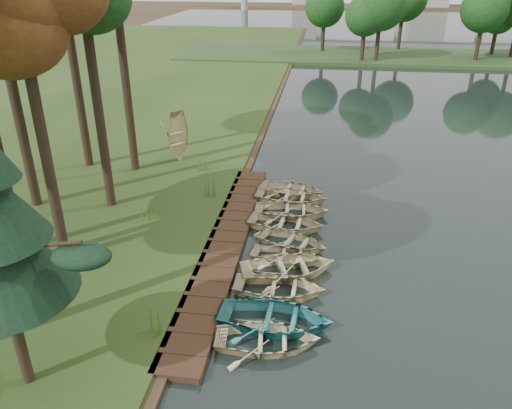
# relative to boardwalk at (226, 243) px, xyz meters

# --- Properties ---
(ground) EXTENTS (300.00, 300.00, 0.00)m
(ground) POSITION_rel_boardwalk_xyz_m (1.60, 0.00, -0.15)
(ground) COLOR #3D2F1D
(boardwalk) EXTENTS (1.60, 16.00, 0.30)m
(boardwalk) POSITION_rel_boardwalk_xyz_m (0.00, 0.00, 0.00)
(boardwalk) COLOR #382415
(boardwalk) RESTS_ON ground
(peninsula) EXTENTS (50.00, 14.00, 0.45)m
(peninsula) POSITION_rel_boardwalk_xyz_m (9.60, 50.00, 0.08)
(peninsula) COLOR #29441E
(peninsula) RESTS_ON ground
(far_trees) EXTENTS (45.60, 5.60, 8.80)m
(far_trees) POSITION_rel_boardwalk_xyz_m (6.27, 50.00, 6.28)
(far_trees) COLOR black
(far_trees) RESTS_ON peninsula
(rowboat_0) EXTENTS (3.65, 2.77, 0.71)m
(rowboat_0) POSITION_rel_boardwalk_xyz_m (2.54, -6.07, 0.25)
(rowboat_0) COLOR beige
(rowboat_0) RESTS_ON water
(rowboat_1) EXTENTS (4.06, 2.99, 0.81)m
(rowboat_1) POSITION_rel_boardwalk_xyz_m (2.68, -5.05, 0.31)
(rowboat_1) COLOR teal
(rowboat_1) RESTS_ON water
(rowboat_2) EXTENTS (3.49, 2.53, 0.71)m
(rowboat_2) POSITION_rel_boardwalk_xyz_m (2.64, -3.19, 0.26)
(rowboat_2) COLOR beige
(rowboat_2) RESTS_ON water
(rowboat_3) EXTENTS (4.48, 3.79, 0.79)m
(rowboat_3) POSITION_rel_boardwalk_xyz_m (2.88, -1.84, 0.30)
(rowboat_3) COLOR beige
(rowboat_3) RESTS_ON water
(rowboat_4) EXTENTS (3.30, 2.52, 0.64)m
(rowboat_4) POSITION_rel_boardwalk_xyz_m (2.74, -0.88, 0.22)
(rowboat_4) COLOR beige
(rowboat_4) RESTS_ON water
(rowboat_5) EXTENTS (3.67, 3.12, 0.65)m
(rowboat_5) POSITION_rel_boardwalk_xyz_m (2.88, 0.31, 0.22)
(rowboat_5) COLOR beige
(rowboat_5) RESTS_ON water
(rowboat_6) EXTENTS (3.84, 2.94, 0.74)m
(rowboat_6) POSITION_rel_boardwalk_xyz_m (2.46, 1.90, 0.27)
(rowboat_6) COLOR beige
(rowboat_6) RESTS_ON water
(rowboat_7) EXTENTS (3.74, 2.75, 0.75)m
(rowboat_7) POSITION_rel_boardwalk_xyz_m (2.62, 3.25, 0.28)
(rowboat_7) COLOR beige
(rowboat_7) RESTS_ON water
(rowboat_8) EXTENTS (3.94, 2.96, 0.77)m
(rowboat_8) POSITION_rel_boardwalk_xyz_m (2.47, 4.79, 0.29)
(rowboat_8) COLOR beige
(rowboat_8) RESTS_ON water
(rowboat_9) EXTENTS (3.86, 3.05, 0.72)m
(rowboat_9) POSITION_rel_boardwalk_xyz_m (2.41, 5.75, 0.26)
(rowboat_9) COLOR beige
(rowboat_9) RESTS_ON water
(stored_rowboat) EXTENTS (3.81, 3.75, 0.65)m
(stored_rowboat) POSITION_rel_boardwalk_xyz_m (-4.70, 9.16, 0.47)
(stored_rowboat) COLOR beige
(stored_rowboat) RESTS_ON bank
(tree_2) EXTENTS (3.86, 3.86, 11.09)m
(tree_2) POSITION_rel_boardwalk_xyz_m (-6.60, -1.71, 9.43)
(tree_2) COLOR black
(tree_2) RESTS_ON bank
(reeds_0) EXTENTS (0.60, 0.60, 1.10)m
(reeds_0) POSITION_rel_boardwalk_xyz_m (-1.04, -6.29, 0.70)
(reeds_0) COLOR #3F661E
(reeds_0) RESTS_ON bank
(reeds_1) EXTENTS (0.60, 0.60, 0.86)m
(reeds_1) POSITION_rel_boardwalk_xyz_m (-4.00, 1.57, 0.58)
(reeds_1) COLOR #3F661E
(reeds_1) RESTS_ON bank
(reeds_2) EXTENTS (0.60, 0.60, 1.00)m
(reeds_2) POSITION_rel_boardwalk_xyz_m (-1.65, 4.53, 0.65)
(reeds_2) COLOR #3F661E
(reeds_2) RESTS_ON bank
(reeds_3) EXTENTS (0.60, 0.60, 0.87)m
(reeds_3) POSITION_rel_boardwalk_xyz_m (-2.86, 7.93, 0.59)
(reeds_3) COLOR #3F661E
(reeds_3) RESTS_ON bank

